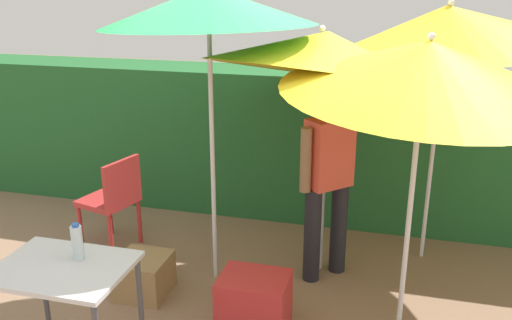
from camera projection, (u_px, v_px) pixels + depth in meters
ground_plane at (246, 305)px, 4.22m from camera, size 24.00×24.00×0.00m
hedge_row at (294, 143)px, 5.71m from camera, size 8.00×0.70×1.53m
umbrella_rainbow at (325, 53)px, 4.19m from camera, size 1.95×1.92×2.30m
umbrella_orange at (208, 7)px, 3.92m from camera, size 1.62×1.61×2.41m
umbrella_yellow at (426, 67)px, 3.31m from camera, size 1.83×1.83×2.18m
umbrella_navy at (447, 27)px, 4.30m from camera, size 1.95×1.93×2.36m
person_vendor at (328, 172)px, 4.37m from camera, size 0.45×0.46×1.88m
chair_plastic at (113, 197)px, 4.97m from camera, size 0.54×0.54×0.89m
cooler_box at (254, 304)px, 3.86m from camera, size 0.49×0.38×0.43m
crate_cardboard at (144, 275)px, 4.34m from camera, size 0.40×0.40×0.32m
folding_table at (64, 280)px, 3.28m from camera, size 0.80×0.60×0.78m
bottle_water at (77, 242)px, 3.29m from camera, size 0.07×0.07×0.24m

